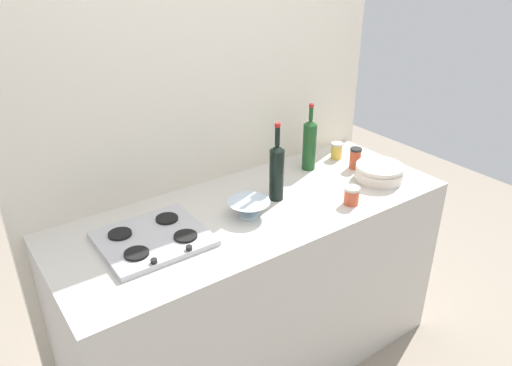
# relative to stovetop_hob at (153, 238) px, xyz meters

# --- Properties ---
(ground_plane) EXTENTS (6.00, 6.00, 0.00)m
(ground_plane) POSITION_rel_stovetop_hob_xyz_m (0.49, -0.01, -0.91)
(ground_plane) COLOR gray
(ground_plane) RESTS_ON ground
(counter_block) EXTENTS (1.80, 0.70, 0.90)m
(counter_block) POSITION_rel_stovetop_hob_xyz_m (0.49, -0.01, -0.46)
(counter_block) COLOR beige
(counter_block) RESTS_ON ground
(backsplash_panel) EXTENTS (1.90, 0.06, 2.37)m
(backsplash_panel) POSITION_rel_stovetop_hob_xyz_m (0.49, 0.37, 0.27)
(backsplash_panel) COLOR beige
(backsplash_panel) RESTS_ON ground
(stovetop_hob) EXTENTS (0.41, 0.36, 0.04)m
(stovetop_hob) POSITION_rel_stovetop_hob_xyz_m (0.00, 0.00, 0.00)
(stovetop_hob) COLOR #B2B2B7
(stovetop_hob) RESTS_ON counter_block
(plate_stack) EXTENTS (0.24, 0.24, 0.08)m
(plate_stack) POSITION_rel_stovetop_hob_xyz_m (1.14, -0.14, 0.03)
(plate_stack) COLOR silver
(plate_stack) RESTS_ON counter_block
(wine_bottle_leftmost) EXTENTS (0.07, 0.07, 0.35)m
(wine_bottle_leftmost) POSITION_rel_stovetop_hob_xyz_m (0.94, 0.16, 0.12)
(wine_bottle_leftmost) COLOR #19471E
(wine_bottle_leftmost) RESTS_ON counter_block
(wine_bottle_mid_left) EXTENTS (0.07, 0.07, 0.36)m
(wine_bottle_mid_left) POSITION_rel_stovetop_hob_xyz_m (0.61, 0.00, 0.13)
(wine_bottle_mid_left) COLOR black
(wine_bottle_mid_left) RESTS_ON counter_block
(mixing_bowl) EXTENTS (0.18, 0.18, 0.07)m
(mixing_bowl) POSITION_rel_stovetop_hob_xyz_m (0.42, -0.05, 0.03)
(mixing_bowl) COLOR silver
(mixing_bowl) RESTS_ON counter_block
(condiment_jar_front) EXTENTS (0.06, 0.06, 0.09)m
(condiment_jar_front) POSITION_rel_stovetop_hob_xyz_m (1.16, 0.18, 0.03)
(condiment_jar_front) COLOR gold
(condiment_jar_front) RESTS_ON counter_block
(condiment_jar_rear) EXTENTS (0.07, 0.07, 0.08)m
(condiment_jar_rear) POSITION_rel_stovetop_hob_xyz_m (0.85, -0.23, 0.03)
(condiment_jar_rear) COLOR #C64C2D
(condiment_jar_rear) RESTS_ON counter_block
(condiment_jar_spare) EXTENTS (0.06, 0.06, 0.11)m
(condiment_jar_spare) POSITION_rel_stovetop_hob_xyz_m (1.15, 0.03, 0.04)
(condiment_jar_spare) COLOR #C64C2D
(condiment_jar_spare) RESTS_ON counter_block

